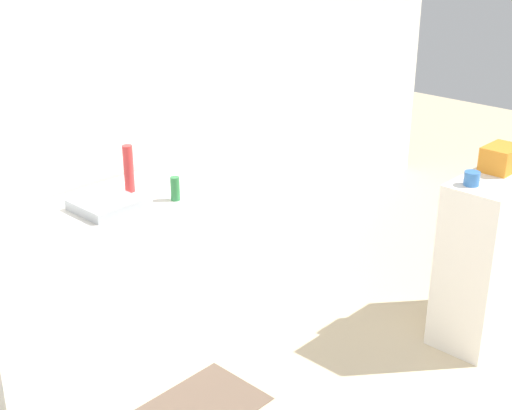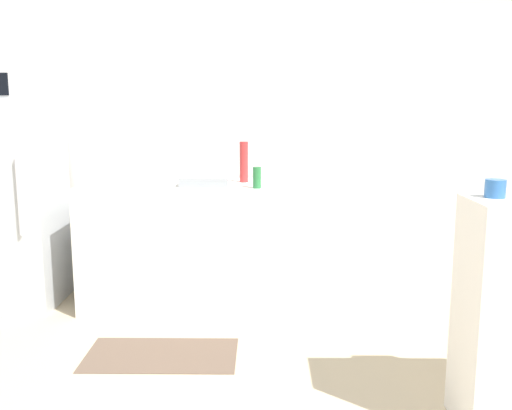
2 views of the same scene
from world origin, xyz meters
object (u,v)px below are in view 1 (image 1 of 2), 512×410
(bottle_short, at_px, (175,189))
(jar, at_px, (472,179))
(basket, at_px, (501,158))
(bottle_tall, at_px, (129,169))

(bottle_short, height_order, jar, jar)
(jar, bearing_deg, basket, -0.52)
(basket, bearing_deg, bottle_tall, 132.13)
(bottle_short, bearing_deg, bottle_tall, 107.57)
(jar, bearing_deg, bottle_tall, 124.84)
(bottle_short, relative_size, jar, 1.61)
(bottle_short, bearing_deg, basket, -43.86)
(bottle_tall, bearing_deg, jar, -55.16)
(bottle_tall, distance_m, bottle_short, 0.34)
(basket, bearing_deg, bottle_short, 136.14)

